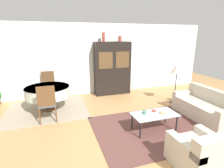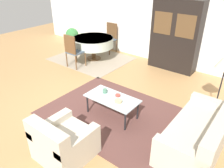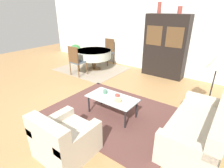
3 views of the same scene
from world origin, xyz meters
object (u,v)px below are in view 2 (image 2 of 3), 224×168
at_px(display_cabinet, 175,36).
at_px(bowl, 118,101).
at_px(coffee_table, 112,99).
at_px(dining_chair_near, 73,50).
at_px(dining_table, 93,42).
at_px(couch, 200,134).
at_px(armchair, 63,142).
at_px(potted_plant, 72,35).
at_px(cup, 105,91).
at_px(dining_chair_far, 110,36).
at_px(bowl_small, 118,95).

bearing_deg(display_cabinet, bowl, -85.35).
height_order(coffee_table, display_cabinet, display_cabinet).
relative_size(display_cabinet, dining_chair_near, 1.99).
distance_m(coffee_table, dining_chair_near, 2.76).
xyz_separation_m(dining_table, dining_chair_near, (-0.00, -0.89, -0.01)).
relative_size(couch, armchair, 2.11).
height_order(coffee_table, bowl, bowl).
bearing_deg(armchair, bowl, 84.51).
bearing_deg(potted_plant, cup, -34.69).
bearing_deg(coffee_table, armchair, -87.05).
height_order(armchair, potted_plant, armchair).
bearing_deg(coffee_table, dining_chair_far, 128.92).
relative_size(coffee_table, bowl, 7.15).
distance_m(display_cabinet, potted_plant, 4.12).
bearing_deg(potted_plant, display_cabinet, 4.14).
bearing_deg(cup, armchair, -77.79).
bearing_deg(dining_chair_far, bowl_small, 130.71).
xyz_separation_m(armchair, dining_chair_far, (-2.52, 4.40, 0.28)).
height_order(couch, bowl, couch).
bearing_deg(coffee_table, display_cabinet, 91.06).
bearing_deg(dining_chair_far, dining_chair_near, 90.00).
xyz_separation_m(dining_table, cup, (2.21, -2.08, -0.11)).
bearing_deg(dining_chair_far, potted_plant, 9.70).
xyz_separation_m(couch, coffee_table, (-1.73, -0.18, 0.10)).
bearing_deg(cup, coffee_table, -15.71).
relative_size(armchair, bowl, 5.35).
distance_m(armchair, potted_plant, 5.87).
xyz_separation_m(dining_chair_near, bowl, (2.65, -1.31, -0.12)).
relative_size(couch, cup, 18.95).
height_order(couch, dining_chair_far, dining_chair_far).
bearing_deg(couch, bowl, 98.58).
bearing_deg(coffee_table, bowl, -15.99).
bearing_deg(bowl, bowl_small, 128.23).
bearing_deg(couch, bowl_small, 91.79).
bearing_deg(dining_chair_far, armchair, 119.83).
bearing_deg(armchair, bowl_small, 90.61).
relative_size(dining_table, potted_plant, 1.98).
distance_m(armchair, display_cabinet, 4.47).
xyz_separation_m(couch, dining_chair_far, (-4.18, 2.86, 0.28)).
bearing_deg(bowl, dining_chair_near, 153.67).
bearing_deg(dining_table, bowl_small, -38.89).
xyz_separation_m(couch, bowl, (-1.54, -0.23, 0.16)).
height_order(dining_chair_near, potted_plant, dining_chair_near).
bearing_deg(cup, dining_chair_far, 126.70).
bearing_deg(display_cabinet, dining_chair_far, -179.78).
xyz_separation_m(display_cabinet, dining_table, (-2.39, -0.90, -0.43)).
xyz_separation_m(armchair, bowl_small, (-0.02, 1.49, 0.16)).
bearing_deg(couch, display_cabinet, 31.95).
distance_m(dining_chair_near, dining_chair_far, 1.78).
relative_size(cup, bowl_small, 0.85).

